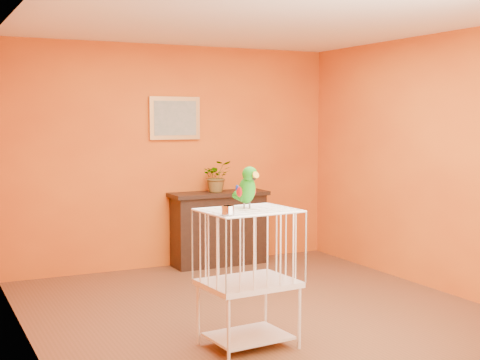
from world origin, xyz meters
TOP-DOWN VIEW (x-y plane):
  - ground at (0.00, 0.00)m, footprint 4.50×4.50m
  - room_shell at (0.00, 0.00)m, footprint 4.50×4.50m
  - console_cabinet at (0.48, 2.04)m, footprint 1.18×0.42m
  - potted_plant at (0.46, 2.07)m, footprint 0.41×0.43m
  - framed_picture at (0.00, 2.22)m, footprint 0.62×0.04m
  - birdcage at (-0.51, -0.70)m, footprint 0.73×0.58m
  - feed_cup at (-0.77, -0.89)m, footprint 0.09×0.09m
  - parrot at (-0.48, -0.63)m, footprint 0.17×0.29m

SIDE VIEW (x-z plane):
  - ground at x=0.00m, z-range 0.00..0.00m
  - console_cabinet at x=0.48m, z-range 0.00..0.88m
  - birdcage at x=-0.51m, z-range 0.02..1.08m
  - potted_plant at x=0.46m, z-range 0.88..1.17m
  - feed_cup at x=-0.77m, z-range 1.07..1.13m
  - parrot at x=-0.48m, z-range 1.06..1.39m
  - room_shell at x=0.00m, z-range -0.67..3.83m
  - framed_picture at x=0.00m, z-range 1.50..2.00m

